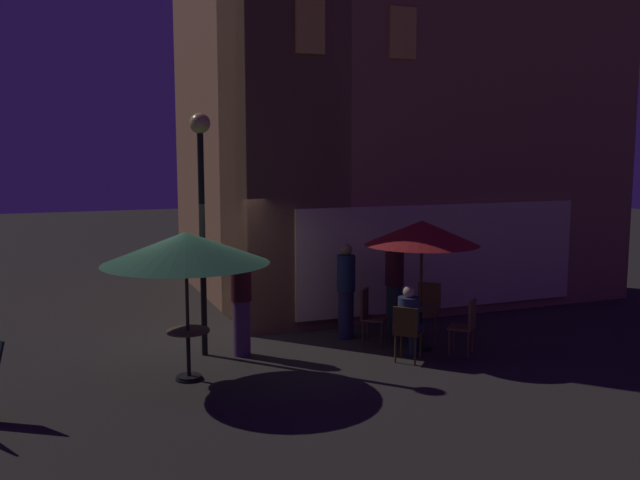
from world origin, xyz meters
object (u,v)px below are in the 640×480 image
at_px(patron_seated_0, 409,318).
at_px(patron_standing_2, 241,303).
at_px(cafe_table_0, 420,319).
at_px(cafe_chair_1, 467,322).
at_px(cafe_chair_3, 369,312).
at_px(patron_standing_3, 394,287).
at_px(patio_umbrella_1, 186,248).
at_px(patio_umbrella_0, 422,233).
at_px(cafe_table_1, 188,346).
at_px(street_lamp_near_corner, 201,185).
at_px(cafe_chair_0, 407,329).
at_px(cafe_chair_2, 428,305).
at_px(patron_standing_1, 346,291).

relative_size(patron_seated_0, patron_standing_2, 0.71).
xyz_separation_m(cafe_table_0, cafe_chair_1, (0.54, -0.58, 0.03)).
bearing_deg(cafe_chair_3, patron_standing_3, 76.52).
distance_m(patio_umbrella_1, cafe_chair_1, 4.73).
bearing_deg(cafe_table_0, patio_umbrella_0, -7.13).
distance_m(cafe_table_0, patron_standing_3, 1.21).
xyz_separation_m(cafe_table_0, cafe_chair_3, (-0.68, 0.58, 0.06)).
distance_m(patio_umbrella_0, cafe_chair_1, 1.64).
bearing_deg(cafe_table_1, cafe_table_0, 1.72).
bearing_deg(patio_umbrella_1, patron_standing_3, 17.36).
distance_m(patio_umbrella_0, patron_standing_2, 3.21).
xyz_separation_m(street_lamp_near_corner, patio_umbrella_0, (3.47, -1.02, -0.82)).
bearing_deg(patron_standing_3, patron_seated_0, 67.50).
xyz_separation_m(street_lamp_near_corner, cafe_chair_0, (2.89, -1.60, -2.25)).
relative_size(cafe_table_0, cafe_chair_2, 0.76).
xyz_separation_m(cafe_table_1, cafe_chair_0, (3.37, -0.46, 0.05)).
distance_m(cafe_table_1, cafe_chair_3, 3.35).
distance_m(cafe_table_0, cafe_chair_2, 0.83).
xyz_separation_m(patio_umbrella_1, cafe_chair_2, (4.48, 0.75, -1.37)).
distance_m(cafe_table_0, patio_umbrella_0, 1.47).
bearing_deg(patio_umbrella_1, cafe_table_0, 1.72).
height_order(cafe_table_0, patio_umbrella_0, patio_umbrella_0).
distance_m(cafe_chair_2, patron_standing_3, 0.73).
height_order(cafe_table_0, cafe_chair_1, cafe_chair_1).
bearing_deg(cafe_chair_0, cafe_table_1, 126.96).
xyz_separation_m(street_lamp_near_corner, cafe_table_1, (-0.48, -1.14, -2.30)).
bearing_deg(cafe_chair_0, cafe_chair_1, -44.98).
relative_size(cafe_chair_0, patron_standing_1, 0.53).
height_order(cafe_chair_0, patron_standing_1, patron_standing_1).
bearing_deg(cafe_chair_2, patron_standing_1, -68.19).
bearing_deg(patron_seated_0, patron_standing_2, 107.13).
relative_size(patio_umbrella_1, patron_standing_2, 1.40).
bearing_deg(patron_standing_2, patron_standing_3, -53.93).
distance_m(patron_standing_2, patron_standing_3, 3.03).
xyz_separation_m(cafe_chair_0, cafe_chair_1, (1.12, 0.00, -0.00)).
xyz_separation_m(street_lamp_near_corner, patio_umbrella_1, (-0.48, -1.14, -0.85)).
xyz_separation_m(cafe_table_1, cafe_chair_2, (4.48, 0.75, 0.07)).
bearing_deg(cafe_table_1, cafe_chair_0, -7.85).
bearing_deg(patio_umbrella_1, patio_umbrella_0, 1.72).
xyz_separation_m(patron_standing_1, patron_standing_2, (-2.01, -0.31, 0.00)).
height_order(cafe_table_1, patio_umbrella_1, patio_umbrella_1).
bearing_deg(patio_umbrella_0, street_lamp_near_corner, 163.65).
bearing_deg(patron_standing_2, cafe_table_1, 159.93).
bearing_deg(patron_standing_1, street_lamp_near_corner, 107.26).
height_order(patio_umbrella_1, patron_seated_0, patio_umbrella_1).
bearing_deg(patron_standing_3, cafe_table_0, 81.97).
bearing_deg(cafe_table_0, patron_seated_0, -134.81).
bearing_deg(cafe_chair_1, patron_standing_3, -28.85).
distance_m(patio_umbrella_0, cafe_chair_2, 1.62).
bearing_deg(street_lamp_near_corner, patio_umbrella_0, -16.35).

